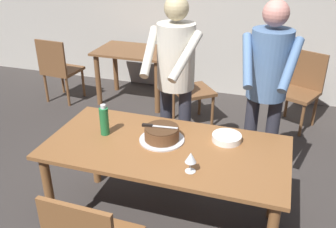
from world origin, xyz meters
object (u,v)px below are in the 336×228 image
Objects in this scene: background_table at (134,61)px; wine_glass_near at (191,158)px; person_cutting_cake at (175,74)px; background_chair_1 at (187,87)px; cake_on_platter at (162,134)px; plate_stack at (227,138)px; main_dining_table at (166,158)px; background_chair_0 at (300,87)px; water_bottle at (104,121)px; cake_knife at (152,126)px; person_standing_beside at (267,82)px; background_chair_3 at (59,68)px.

wine_glass_near is at bearing -59.93° from background_table.
person_cutting_cake is 1.28m from background_chair_1.
cake_on_platter reaches higher than plate_stack.
background_chair_0 is (0.98, 2.18, -0.15)m from main_dining_table.
person_cutting_cake reaches higher than background_chair_1.
plate_stack is 0.94m from water_bottle.
background_chair_1 is at bearing 114.79° from plate_stack.
water_bottle is 0.75m from person_cutting_cake.
wine_glass_near is at bearing -20.34° from water_bottle.
cake_knife is at bearing -164.27° from plate_stack.
cake_on_platter is at bearing -81.49° from background_chair_1.
person_standing_beside is 2.45m from background_table.
person_standing_beside is (0.64, 0.67, 0.43)m from main_dining_table.
water_bottle is at bearing 159.66° from wine_glass_near.
person_cutting_cake is at bearing 141.25° from plate_stack.
plate_stack is 0.13× the size of person_cutting_cake.
plate_stack is 0.88× the size of water_bottle.
background_chair_3 is at bearing 176.00° from background_chair_1.
background_chair_1 is (-0.18, 1.13, -0.58)m from person_cutting_cake.
background_chair_3 is (-2.80, 1.23, -0.58)m from person_standing_beside.
cake_knife is at bearing -42.01° from background_chair_3.
person_cutting_cake is at bearing 58.23° from water_bottle.
plate_stack is 2.58m from background_table.
cake_knife is at bearing -117.56° from background_chair_0.
plate_stack is 0.13× the size of person_standing_beside.
main_dining_table reaches higher than background_table.
background_table is at bearing 18.97° from background_chair_3.
plate_stack is 0.24× the size of background_chair_1.
cake_knife is 0.30× the size of background_chair_3.
background_chair_1 is at bearing 96.11° from cake_knife.
cake_knife is 1.88× the size of wine_glass_near.
background_chair_1 is (-1.29, -0.41, 0.00)m from background_chair_0.
plate_stack is at bearing 15.73° from cake_knife.
person_cutting_cake reaches higher than background_chair_0.
water_bottle reaches higher than cake_on_platter.
background_chair_3 is (-0.98, -0.34, -0.09)m from background_table.
person_standing_beside reaches higher than background_chair_0.
cake_knife is (-0.07, -0.01, 0.06)m from cake_on_platter.
background_chair_0 reaches higher than cake_on_platter.
plate_stack is at bearing 27.53° from main_dining_table.
plate_stack is 0.24× the size of background_chair_3.
person_standing_beside is at bearing 41.05° from cake_on_platter.
background_chair_0 is at bearing 73.84° from plate_stack.
cake_knife is at bearing 153.32° from main_dining_table.
wine_glass_near is at bearing -46.53° from cake_on_platter.
cake_knife is 0.16× the size of person_standing_beside.
person_standing_beside reaches higher than main_dining_table.
background_chair_0 reaches higher than background_table.
main_dining_table is at bearing -152.47° from plate_stack.
water_bottle is 2.33m from background_table.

